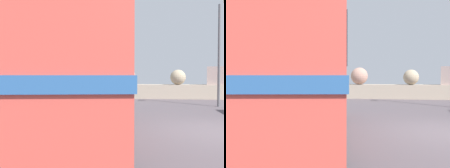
% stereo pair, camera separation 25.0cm
% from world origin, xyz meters
% --- Properties ---
extents(ground, '(32.00, 26.00, 0.02)m').
position_xyz_m(ground, '(0.00, 0.00, 0.01)').
color(ground, '#574D53').
extents(breakwater, '(31.36, 2.47, 2.49)m').
position_xyz_m(breakwater, '(-0.33, 11.79, 0.79)').
color(breakwater, tan).
rests_on(breakwater, ground).
extents(vintage_coach, '(3.83, 8.87, 3.70)m').
position_xyz_m(vintage_coach, '(-4.43, -1.07, 2.05)').
color(vintage_coach, black).
rests_on(vintage_coach, ground).
extents(lamp_post, '(0.44, 1.14, 5.79)m').
position_xyz_m(lamp_post, '(2.04, 6.46, 3.30)').
color(lamp_post, '#5B5B60').
rests_on(lamp_post, ground).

